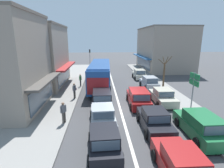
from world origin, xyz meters
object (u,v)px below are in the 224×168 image
object	(u,v)px
sedan_adjacent_lane_trail	(103,116)
directional_road_sign	(194,83)
parked_wagon_kerb_front	(200,126)
traffic_light_downstreet	(90,56)
wagon_behind_bus_mid	(138,98)
wagon_behind_bus_near	(102,99)
parked_hatchback_kerb_third	(149,83)
pedestrian_browsing_midblock	(63,111)
city_bus	(100,73)
hatchback_queue_far_back	(104,141)
parked_hatchback_kerb_rear	(139,74)
sedan_queue_gap_filler	(154,120)
parked_sedan_kerb_second	(163,97)
pedestrian_with_handbag_near	(74,90)
pedestrian_far_walker	(80,80)
sedan_adjacent_lane_lead	(182,166)
street_tree_right	(164,73)

from	to	relation	value
sedan_adjacent_lane_trail	directional_road_sign	world-z (taller)	directional_road_sign
parked_wagon_kerb_front	traffic_light_downstreet	size ratio (longest dim) A/B	1.07
wagon_behind_bus_mid	wagon_behind_bus_near	bearing A→B (deg)	-178.84
parked_hatchback_kerb_third	pedestrian_browsing_midblock	world-z (taller)	pedestrian_browsing_midblock
city_bus	wagon_behind_bus_near	xyz separation A→B (m)	(0.15, -6.99, -1.14)
hatchback_queue_far_back	traffic_light_downstreet	distance (m)	28.16
parked_hatchback_kerb_rear	pedestrian_browsing_midblock	world-z (taller)	pedestrian_browsing_midblock
sedan_queue_gap_filler	directional_road_sign	world-z (taller)	directional_road_sign
parked_sedan_kerb_second	pedestrian_with_handbag_near	bearing A→B (deg)	169.69
traffic_light_downstreet	pedestrian_browsing_midblock	bearing A→B (deg)	-91.50
traffic_light_downstreet	pedestrian_far_walker	world-z (taller)	traffic_light_downstreet
sedan_adjacent_lane_lead	hatchback_queue_far_back	bearing A→B (deg)	148.06
pedestrian_with_handbag_near	wagon_behind_bus_mid	bearing A→B (deg)	-18.04
directional_road_sign	pedestrian_far_walker	bearing A→B (deg)	138.46
city_bus	parked_hatchback_kerb_rear	size ratio (longest dim) A/B	2.95
city_bus	pedestrian_browsing_midblock	distance (m)	10.84
wagon_behind_bus_near	pedestrian_far_walker	world-z (taller)	pedestrian_far_walker
wagon_behind_bus_mid	parked_sedan_kerb_second	distance (m)	2.60
pedestrian_with_handbag_near	parked_wagon_kerb_front	bearing A→B (deg)	-40.31
street_tree_right	wagon_behind_bus_mid	bearing A→B (deg)	-127.11
city_bus	pedestrian_far_walker	size ratio (longest dim) A/B	6.72
traffic_light_downstreet	pedestrian_browsing_midblock	xyz separation A→B (m)	(-0.64, -24.39, -1.79)
wagon_behind_bus_mid	parked_wagon_kerb_front	distance (m)	6.46
sedan_adjacent_lane_lead	parked_hatchback_kerb_third	xyz separation A→B (m)	(2.72, 15.24, 0.05)
sedan_adjacent_lane_lead	hatchback_queue_far_back	size ratio (longest dim) A/B	1.12
city_bus	parked_wagon_kerb_front	bearing A→B (deg)	-62.72
parked_hatchback_kerb_third	directional_road_sign	size ratio (longest dim) A/B	1.05
wagon_behind_bus_near	parked_sedan_kerb_second	bearing A→B (deg)	4.93
traffic_light_downstreet	wagon_behind_bus_near	bearing A→B (deg)	-83.89
sedan_adjacent_lane_lead	parked_hatchback_kerb_third	size ratio (longest dim) A/B	1.12
directional_road_sign	pedestrian_far_walker	distance (m)	13.92
city_bus	street_tree_right	size ratio (longest dim) A/B	2.64
sedan_queue_gap_filler	parked_wagon_kerb_front	xyz separation A→B (m)	(2.73, -1.12, 0.08)
wagon_behind_bus_near	parked_wagon_kerb_front	xyz separation A→B (m)	(6.40, -5.71, 0.00)
sedan_adjacent_lane_trail	parked_hatchback_kerb_third	size ratio (longest dim) A/B	1.14
traffic_light_downstreet	pedestrian_browsing_midblock	size ratio (longest dim) A/B	2.58
wagon_behind_bus_near	traffic_light_downstreet	xyz separation A→B (m)	(-2.24, 20.92, 2.11)
city_bus	parked_hatchback_kerb_third	distance (m)	6.57
sedan_adjacent_lane_lead	pedestrian_browsing_midblock	size ratio (longest dim) A/B	2.59
parked_sedan_kerb_second	city_bus	bearing A→B (deg)	133.92
traffic_light_downstreet	parked_hatchback_kerb_rear	bearing A→B (deg)	-48.18
parked_sedan_kerb_second	parked_hatchback_kerb_rear	size ratio (longest dim) A/B	1.13
pedestrian_far_walker	street_tree_right	bearing A→B (deg)	-3.28
parked_sedan_kerb_second	pedestrian_with_handbag_near	xyz separation A→B (m)	(-8.94, 1.63, 0.40)
pedestrian_browsing_midblock	street_tree_right	bearing A→B (deg)	41.33
wagon_behind_bus_mid	traffic_light_downstreet	xyz separation A→B (m)	(-5.76, 20.85, 2.11)
wagon_behind_bus_mid	pedestrian_far_walker	world-z (taller)	pedestrian_far_walker
sedan_adjacent_lane_trail	pedestrian_with_handbag_near	size ratio (longest dim) A/B	2.62
parked_hatchback_kerb_rear	parked_hatchback_kerb_third	bearing A→B (deg)	-88.79
parked_hatchback_kerb_rear	city_bus	bearing A→B (deg)	-143.84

